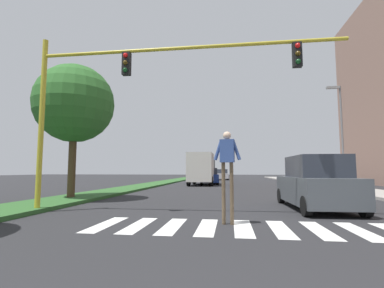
{
  "coord_description": "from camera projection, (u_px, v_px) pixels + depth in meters",
  "views": [
    {
      "loc": [
        -0.31,
        -0.38,
        1.43
      ],
      "look_at": [
        -2.38,
        14.97,
        2.9
      ],
      "focal_mm": 26.2,
      "sensor_mm": 36.0,
      "label": 1
    }
  ],
  "objects": [
    {
      "name": "ground_plane",
      "position": [
        233.0,
        184.0,
        29.79
      ],
      "size": [
        140.0,
        140.0,
        0.0
      ],
      "primitive_type": "plane",
      "color": "#262628"
    },
    {
      "name": "crosswalk",
      "position": [
        243.0,
        228.0,
        6.97
      ],
      "size": [
        7.65,
        2.2,
        0.01
      ],
      "color": "silver",
      "rests_on": "ground_plane"
    },
    {
      "name": "median_strip",
      "position": [
        156.0,
        184.0,
        28.87
      ],
      "size": [
        2.53,
        64.0,
        0.15
      ],
      "primitive_type": "cube",
      "color": "#2D5B28",
      "rests_on": "ground_plane"
    },
    {
      "name": "tree_mid",
      "position": [
        74.0,
        104.0,
        14.02
      ],
      "size": [
        3.9,
        3.9,
        6.58
      ],
      "color": "#4C3823",
      "rests_on": "median_strip"
    },
    {
      "name": "sidewalk_right",
      "position": [
        321.0,
        185.0,
        26.73
      ],
      "size": [
        3.0,
        64.0,
        0.15
      ],
      "primitive_type": "cube",
      "color": "#9E9991",
      "rests_on": "ground_plane"
    },
    {
      "name": "traffic_light_gantry",
      "position": [
        128.0,
        83.0,
        9.59
      ],
      "size": [
        10.4,
        0.3,
        6.0
      ],
      "color": "gold",
      "rests_on": "median_strip"
    },
    {
      "name": "street_lamp_right",
      "position": [
        340.0,
        127.0,
        20.36
      ],
      "size": [
        1.02,
        0.24,
        7.5
      ],
      "color": "slate",
      "rests_on": "sidewalk_right"
    },
    {
      "name": "pedestrian_performer",
      "position": [
        227.0,
        162.0,
        7.58
      ],
      "size": [
        0.75,
        0.28,
        2.49
      ],
      "color": "brown",
      "rests_on": "ground_plane"
    },
    {
      "name": "suv_crossing",
      "position": [
        315.0,
        184.0,
        10.45
      ],
      "size": [
        2.09,
        4.66,
        1.97
      ],
      "color": "#474C51",
      "rests_on": "ground_plane"
    },
    {
      "name": "sedan_midblock",
      "position": [
        209.0,
        177.0,
        29.75
      ],
      "size": [
        2.25,
        4.29,
        1.7
      ],
      "color": "navy",
      "rests_on": "ground_plane"
    },
    {
      "name": "sedan_distant",
      "position": [
        222.0,
        175.0,
        43.51
      ],
      "size": [
        2.11,
        4.28,
        1.64
      ],
      "color": "#B7B7BC",
      "rests_on": "ground_plane"
    },
    {
      "name": "truck_box_delivery",
      "position": [
        202.0,
        169.0,
        27.87
      ],
      "size": [
        2.4,
        6.2,
        3.1
      ],
      "color": "black",
      "rests_on": "ground_plane"
    }
  ]
}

